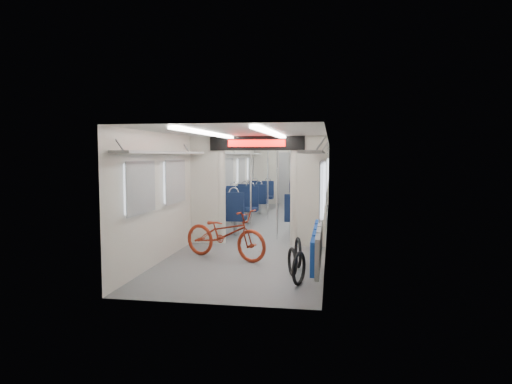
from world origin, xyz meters
TOP-DOWN VIEW (x-y plane):
  - carriage at (0.00, -0.27)m, footprint 12.00×12.02m
  - bicycle at (-0.37, -3.45)m, footprint 1.85×1.22m
  - flip_bench at (1.35, -4.79)m, footprint 0.12×2.13m
  - bike_hoop_a at (1.09, -4.96)m, footprint 0.19×0.50m
  - bike_hoop_b at (0.96, -4.48)m, footprint 0.20×0.45m
  - bike_hoop_c at (1.01, -3.93)m, footprint 0.17×0.52m
  - seat_bay_near_left at (-0.93, -0.06)m, footprint 0.95×2.25m
  - seat_bay_near_right at (0.93, 0.01)m, footprint 0.92×2.11m
  - seat_bay_far_left at (-0.93, 3.65)m, footprint 0.90×2.03m
  - seat_bay_far_right at (0.94, 3.21)m, footprint 0.92×2.13m
  - stanchion_near_left at (-0.27, -1.33)m, footprint 0.04×0.04m
  - stanchion_near_right at (0.35, -1.38)m, footprint 0.04×0.04m
  - stanchion_far_left at (-0.30, 1.75)m, footprint 0.05×0.05m
  - stanchion_far_right at (0.33, 1.92)m, footprint 0.05×0.05m

SIDE VIEW (x-z plane):
  - bike_hoop_b at x=0.96m, z-range -0.03..0.44m
  - bike_hoop_a at x=1.09m, z-range -0.03..0.48m
  - bike_hoop_c at x=1.01m, z-range -0.03..0.50m
  - bicycle at x=-0.37m, z-range 0.00..0.92m
  - seat_bay_far_left at x=-0.93m, z-range -0.01..1.08m
  - seat_bay_near_right at x=0.93m, z-range -0.01..1.10m
  - seat_bay_far_right at x=0.94m, z-range -0.01..1.11m
  - seat_bay_near_left at x=-0.93m, z-range -0.01..1.14m
  - flip_bench at x=1.35m, z-range 0.31..0.85m
  - stanchion_near_left at x=-0.27m, z-range 0.00..2.30m
  - stanchion_near_right at x=0.35m, z-range 0.00..2.30m
  - stanchion_far_left at x=-0.30m, z-range 0.00..2.30m
  - stanchion_far_right at x=0.33m, z-range 0.00..2.30m
  - carriage at x=0.00m, z-range 0.35..2.66m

